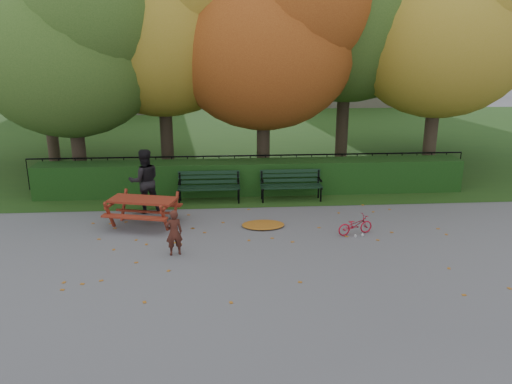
{
  "coord_description": "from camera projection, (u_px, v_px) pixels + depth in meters",
  "views": [
    {
      "loc": [
        -0.95,
        -10.32,
        4.45
      ],
      "look_at": [
        -0.11,
        1.21,
        1.0
      ],
      "focal_mm": 35.0,
      "sensor_mm": 36.0,
      "label": 1
    }
  ],
  "objects": [
    {
      "name": "grass_strip",
      "position": [
        239.0,
        137.0,
        24.58
      ],
      "size": [
        90.0,
        90.0,
        0.0
      ],
      "primitive_type": "plane",
      "color": "#1D3E13",
      "rests_on": "ground"
    },
    {
      "name": "picnic_table",
      "position": [
        143.0,
        205.0,
        12.57
      ],
      "size": [
        1.93,
        1.71,
        0.8
      ],
      "rotation": [
        0.0,
        0.0,
        -0.26
      ],
      "color": "maroon",
      "rests_on": "ground"
    },
    {
      "name": "child",
      "position": [
        174.0,
        233.0,
        10.81
      ],
      "size": [
        0.43,
        0.33,
        1.03
      ],
      "primitive_type": "imported",
      "rotation": [
        0.0,
        0.0,
        3.4
      ],
      "color": "#431D15",
      "rests_on": "ground"
    },
    {
      "name": "building_right",
      "position": [
        339.0,
        22.0,
        36.81
      ],
      "size": [
        9.0,
        6.0,
        12.0
      ],
      "primitive_type": "cube",
      "color": "tan",
      "rests_on": "ground"
    },
    {
      "name": "iron_fence",
      "position": [
        250.0,
        170.0,
        16.12
      ],
      "size": [
        14.0,
        0.04,
        1.02
      ],
      "color": "black",
      "rests_on": "ground"
    },
    {
      "name": "leaf_scatter",
      "position": [
        264.0,
        244.0,
        11.49
      ],
      "size": [
        9.0,
        5.7,
        0.01
      ],
      "primitive_type": null,
      "color": "brown",
      "rests_on": "ground"
    },
    {
      "name": "tree_e",
      "position": [
        455.0,
        23.0,
        15.72
      ],
      "size": [
        6.09,
        5.8,
        8.16
      ],
      "color": "#2C2218",
      "rests_on": "ground"
    },
    {
      "name": "bench_right",
      "position": [
        291.0,
        183.0,
        14.67
      ],
      "size": [
        1.8,
        0.57,
        0.88
      ],
      "color": "black",
      "rests_on": "ground"
    },
    {
      "name": "bicycle",
      "position": [
        355.0,
        225.0,
        12.05
      ],
      "size": [
        0.97,
        0.56,
        0.48
      ],
      "primitive_type": "imported",
      "rotation": [
        0.0,
        0.0,
        1.85
      ],
      "color": "#AC0F25",
      "rests_on": "ground"
    },
    {
      "name": "adult",
      "position": [
        145.0,
        181.0,
        13.52
      ],
      "size": [
        1.01,
        0.88,
        1.75
      ],
      "primitive_type": "imported",
      "rotation": [
        0.0,
        0.0,
        3.44
      ],
      "color": "black",
      "rests_on": "ground"
    },
    {
      "name": "tree_b",
      "position": [
        171.0,
        12.0,
        15.94
      ],
      "size": [
        6.72,
        6.4,
        8.79
      ],
      "color": "#2C2218",
      "rests_on": "ground"
    },
    {
      "name": "tree_f",
      "position": [
        45.0,
        7.0,
        17.91
      ],
      "size": [
        6.93,
        6.6,
        9.19
      ],
      "color": "#2C2218",
      "rests_on": "ground"
    },
    {
      "name": "hedge",
      "position": [
        252.0,
        177.0,
        15.36
      ],
      "size": [
        13.0,
        0.9,
        1.0
      ],
      "primitive_type": "cube",
      "color": "black",
      "rests_on": "ground"
    },
    {
      "name": "ground",
      "position": [
        265.0,
        250.0,
        11.21
      ],
      "size": [
        90.0,
        90.0,
        0.0
      ],
      "primitive_type": "plane",
      "color": "slate",
      "rests_on": "ground"
    },
    {
      "name": "bench_left",
      "position": [
        209.0,
        184.0,
        14.5
      ],
      "size": [
        1.8,
        0.57,
        0.88
      ],
      "color": "black",
      "rests_on": "ground"
    },
    {
      "name": "tree_c",
      "position": [
        275.0,
        31.0,
        15.58
      ],
      "size": [
        6.3,
        6.0,
        8.0
      ],
      "color": "#2C2218",
      "rests_on": "ground"
    },
    {
      "name": "tree_g",
      "position": [
        454.0,
        19.0,
        19.58
      ],
      "size": [
        6.3,
        6.0,
        8.55
      ],
      "color": "#2C2218",
      "rests_on": "ground"
    },
    {
      "name": "leaf_pile",
      "position": [
        263.0,
        225.0,
        12.64
      ],
      "size": [
        1.2,
        0.93,
        0.08
      ],
      "primitive_type": "ellipsoid",
      "rotation": [
        0.0,
        0.0,
        -0.18
      ],
      "color": "brown",
      "rests_on": "ground"
    },
    {
      "name": "tree_a",
      "position": [
        76.0,
        41.0,
        14.88
      ],
      "size": [
        5.88,
        5.6,
        7.48
      ],
      "color": "#2C2218",
      "rests_on": "ground"
    }
  ]
}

